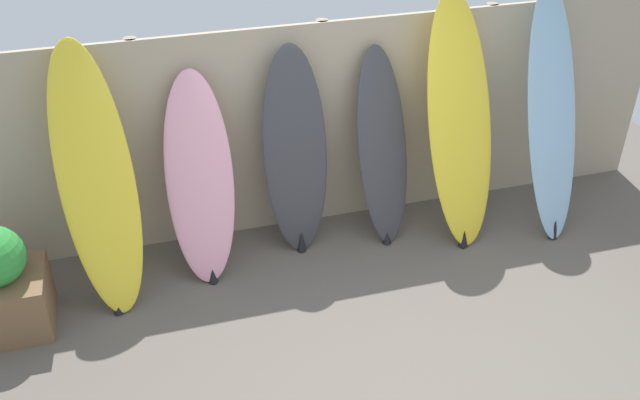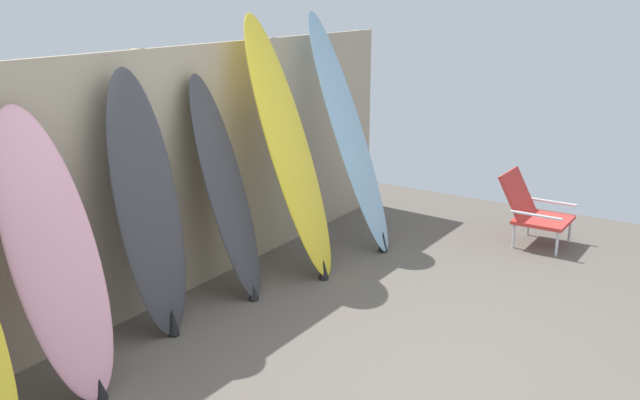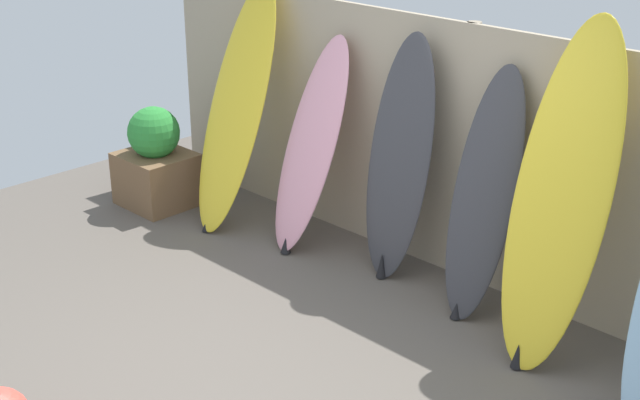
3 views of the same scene
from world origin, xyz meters
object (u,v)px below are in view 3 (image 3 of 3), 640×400
Objects in this scene: surfboard_pink_1 at (311,146)px; surfboard_charcoal_3 at (484,196)px; planter_box at (156,162)px; surfboard_yellow_0 at (237,108)px; surfboard_charcoal_2 at (399,161)px; surfboard_yellow_4 at (562,197)px.

surfboard_charcoal_3 reaches higher than surfboard_pink_1.
surfboard_charcoal_3 reaches higher than planter_box.
planter_box is at bearing -159.72° from surfboard_yellow_0.
surfboard_yellow_0 is at bearing -173.07° from surfboard_pink_1.
surfboard_pink_1 is 0.78m from surfboard_charcoal_2.
planter_box is (-3.59, -0.31, -0.63)m from surfboard_yellow_4.
surfboard_charcoal_3 is 1.90× the size of planter_box.
surfboard_yellow_4 reaches higher than surfboard_charcoal_3.
planter_box is (-0.75, -0.28, -0.58)m from surfboard_yellow_0.
surfboard_yellow_0 is at bearing -179.41° from surfboard_yellow_4.
surfboard_yellow_0 is 2.84m from surfboard_yellow_4.
surfboard_charcoal_3 is (2.23, 0.15, -0.15)m from surfboard_yellow_0.
surfboard_pink_1 is 0.92× the size of surfboard_charcoal_2.
surfboard_yellow_4 is (1.33, -0.15, 0.16)m from surfboard_charcoal_2.
surfboard_yellow_4 is at bearing -11.57° from surfboard_charcoal_3.
surfboard_charcoal_2 is 1.35m from surfboard_yellow_4.
surfboard_yellow_0 is 0.76m from surfboard_pink_1.
surfboard_yellow_4 reaches higher than surfboard_pink_1.
surfboard_charcoal_2 reaches higher than planter_box.
planter_box is (-1.48, -0.37, -0.41)m from surfboard_pink_1.
surfboard_pink_1 is 0.79× the size of surfboard_yellow_4.
surfboard_charcoal_2 is 0.73m from surfboard_charcoal_3.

